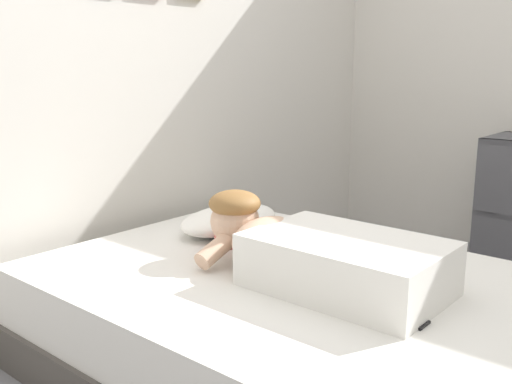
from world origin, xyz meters
name	(u,v)px	position (x,y,z in m)	size (l,w,h in m)	color
back_wall	(120,39)	(0.00, 1.38, 1.25)	(3.97, 0.12, 2.50)	silver
bed	(300,329)	(-0.11, 0.26, 0.20)	(1.37, 1.96, 0.40)	#4C4742
pillow	(229,219)	(0.15, 0.85, 0.46)	(0.52, 0.32, 0.11)	white
person_lying	(312,251)	(-0.11, 0.21, 0.51)	(0.43, 0.92, 0.27)	white
coffee_cup	(226,238)	(-0.03, 0.70, 0.44)	(0.12, 0.09, 0.07)	#D84C47
cell_phone	(403,319)	(-0.20, -0.18, 0.40)	(0.07, 0.14, 0.01)	black
bookshelf	(507,201)	(1.67, 0.10, 0.38)	(0.45, 0.24, 0.75)	#4C4C51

